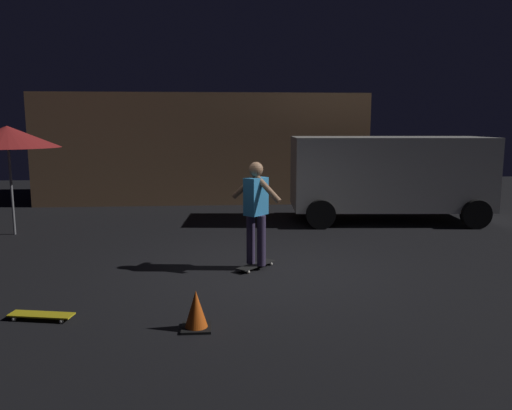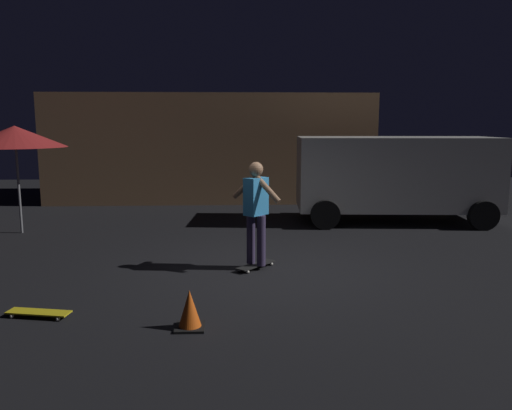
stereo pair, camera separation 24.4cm
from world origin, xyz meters
The scene contains 8 objects.
ground_plane centered at (0.00, 0.00, 0.00)m, with size 28.00×28.00×0.00m, color black.
low_building centered at (-1.24, 8.64, 1.61)m, with size 9.71×3.84×3.22m.
parked_van centered at (3.30, 4.07, 1.16)m, with size 4.73×2.48×2.03m.
patio_umbrella centered at (-5.17, 3.10, 2.07)m, with size 2.10×2.10×2.30m.
skateboard_ridden centered at (-0.21, 0.14, 0.06)m, with size 0.68×0.71×0.07m.
skateboard_spare centered at (-2.96, -1.85, 0.06)m, with size 0.80×0.35×0.07m.
skater centered at (-0.21, 0.14, 1.04)m, with size 0.78×0.73×1.67m.
traffic_cone centered at (-1.08, -2.28, 0.21)m, with size 0.34×0.34×0.46m.
Camera 1 is at (-0.80, -7.82, 2.33)m, focal length 35.48 mm.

